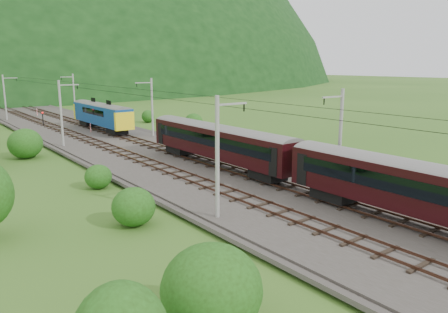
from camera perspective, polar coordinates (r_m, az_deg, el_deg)
ground at (r=33.12m, az=7.86°, el=-6.08°), size 600.00×600.00×0.00m
railbed at (r=40.44m, az=-2.20°, el=-2.41°), size 14.00×220.00×0.30m
track_left at (r=39.10m, az=-5.09°, el=-2.62°), size 2.40×220.00×0.27m
track_right at (r=41.77m, az=0.49°, el=-1.62°), size 2.40×220.00×0.27m
catenary_left at (r=56.79m, az=-20.45°, el=5.50°), size 2.54×192.28×8.00m
catenary_right at (r=61.44m, az=-9.44°, el=6.53°), size 2.54×192.28×8.00m
overhead_wires at (r=39.29m, az=-2.29°, el=7.45°), size 4.83×198.00×0.03m
train at (r=28.66m, az=25.33°, el=-3.18°), size 2.75×111.50×4.77m
hazard_post_near at (r=92.79m, az=-23.23°, el=5.36°), size 0.15×0.15×1.37m
hazard_post_far at (r=67.46m, az=-17.03°, el=3.61°), size 0.14×0.14×1.29m
signal at (r=76.85m, az=-22.59°, el=4.70°), size 0.25×0.25×2.26m
vegetation_left at (r=47.95m, az=-26.51°, el=1.23°), size 12.75×143.43×6.25m
vegetation_right at (r=49.32m, az=9.15°, el=1.22°), size 6.24×108.97×2.59m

